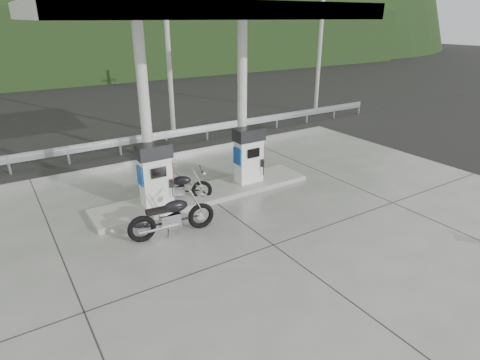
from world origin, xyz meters
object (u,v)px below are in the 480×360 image
gas_pump_right (249,155)px  motorcycle_left (179,188)px  gas_pump_left (155,175)px  motorcycle_right (172,217)px

gas_pump_right → motorcycle_left: bearing=178.9°
gas_pump_left → motorcycle_left: size_ratio=0.95×
gas_pump_left → gas_pump_right: 3.20m
gas_pump_right → motorcycle_right: (-3.46, -1.66, -0.55)m
motorcycle_left → gas_pump_right: bearing=19.6°
gas_pump_left → motorcycle_left: bearing=3.9°
gas_pump_right → motorcycle_left: size_ratio=0.95×
gas_pump_left → motorcycle_left: (0.70, 0.05, -0.60)m
gas_pump_right → gas_pump_left: bearing=180.0°
gas_pump_left → gas_pump_right: (3.20, 0.00, 0.00)m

